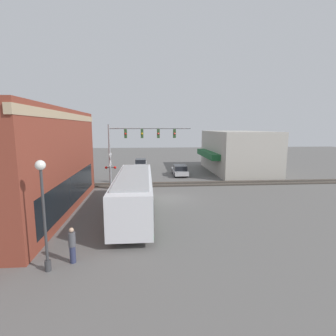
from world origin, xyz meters
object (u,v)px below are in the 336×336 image
object	(u,v)px
parked_car_white	(141,164)
pedestrian_by_lamp	(72,245)
pedestrian_at_crossing	(125,182)
crossing_signal	(111,168)
parked_car_silver	(180,170)
city_bus	(134,193)
streetlamp	(43,207)

from	to	relation	value
parked_car_white	pedestrian_by_lamp	world-z (taller)	pedestrian_by_lamp
pedestrian_by_lamp	pedestrian_at_crossing	size ratio (longest dim) A/B	0.97
crossing_signal	parked_car_white	size ratio (longest dim) A/B	0.83
parked_car_silver	parked_car_white	xyz separation A→B (m)	(7.08, 5.40, 0.01)
parked_car_white	crossing_signal	bearing A→B (deg)	169.09
parked_car_silver	pedestrian_at_crossing	bearing A→B (deg)	140.49
parked_car_white	city_bus	bearing A→B (deg)	180.00
streetlamp	parked_car_white	distance (m)	30.55
city_bus	pedestrian_at_crossing	bearing A→B (deg)	9.51
pedestrian_by_lamp	pedestrian_at_crossing	world-z (taller)	pedestrian_at_crossing
crossing_signal	pedestrian_at_crossing	xyz separation A→B (m)	(-0.72, -1.50, -1.36)
crossing_signal	streetlamp	size ratio (longest dim) A/B	0.75
streetlamp	pedestrian_by_lamp	bearing A→B (deg)	-55.10
parked_car_silver	crossing_signal	bearing A→B (deg)	132.04
pedestrian_by_lamp	crossing_signal	bearing A→B (deg)	0.56
crossing_signal	streetlamp	distance (m)	15.83
city_bus	parked_car_silver	bearing A→B (deg)	-18.91
crossing_signal	parked_car_silver	size ratio (longest dim) A/B	0.82
city_bus	parked_car_silver	xyz separation A→B (m)	(15.76, -5.40, -1.04)
city_bus	crossing_signal	distance (m)	8.85
pedestrian_at_crossing	pedestrian_by_lamp	bearing A→B (deg)	174.63
parked_car_white	streetlamp	bearing A→B (deg)	173.27
parked_car_silver	parked_car_white	bearing A→B (deg)	37.33
crossing_signal	parked_car_white	distance (m)	14.82
city_bus	crossing_signal	xyz separation A→B (m)	(8.38, 2.79, 0.60)
parked_car_silver	pedestrian_at_crossing	size ratio (longest dim) A/B	2.54
parked_car_white	pedestrian_by_lamp	bearing A→B (deg)	174.90
pedestrian_by_lamp	pedestrian_at_crossing	distance (m)	14.48
parked_car_silver	pedestrian_at_crossing	distance (m)	10.51
parked_car_white	pedestrian_at_crossing	bearing A→B (deg)	175.17
crossing_signal	streetlamp	bearing A→B (deg)	177.16
city_bus	pedestrian_at_crossing	xyz separation A→B (m)	(7.66, 1.28, -0.76)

